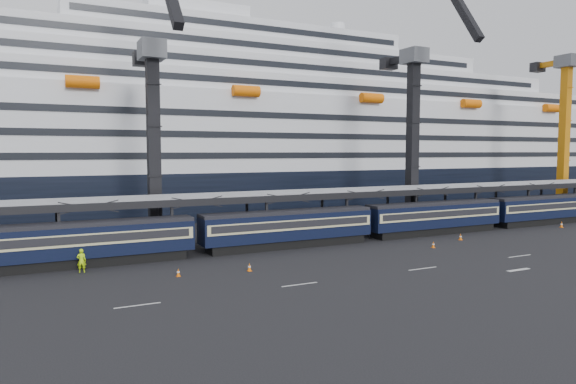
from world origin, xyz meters
The scene contains 14 objects.
ground centered at (0.00, 0.00, 0.00)m, with size 260.00×260.00×0.00m, color black.
lane_markings centered at (8.15, -5.23, 0.01)m, with size 111.00×4.27×0.02m.
train centered at (-4.65, 10.00, 2.20)m, with size 133.05×3.00×4.05m.
canopy centered at (0.00, 14.00, 5.25)m, with size 130.00×6.25×5.53m.
cruise_ship centered at (-1.08, 45.99, 12.34)m, with size 214.09×28.84×34.00m.
crane_dark_near centered at (-20.00, 18.59, 11.93)m, with size 4.50×17.75×35.08m.
crane_dark_mid centered at (15.00, 17.59, 13.36)m, with size 4.50×18.24×39.64m.
crane_yellow_near centered at (48.00, 18.47, 14.24)m, with size 4.50×20.12×40.16m.
worker centered at (-28.52, 7.50, 1.01)m, with size 0.73×0.48×2.01m, color #C4FF0D.
traffic_cone_b centered at (-21.61, 2.62, 0.33)m, with size 0.34×0.34×0.67m.
traffic_cone_c centered at (-15.76, 1.79, 0.35)m, with size 0.36×0.36×0.72m.
traffic_cone_d centered at (5.52, 3.03, 0.34)m, with size 0.35×0.35×0.69m.
traffic_cone_e centered at (11.58, 5.29, 0.38)m, with size 0.38×0.38×0.77m.
traffic_cone_f centered at (30.86, 6.61, 0.41)m, with size 0.41×0.41×0.83m.
Camera 1 is at (-31.71, -37.91, 10.09)m, focal length 32.00 mm.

